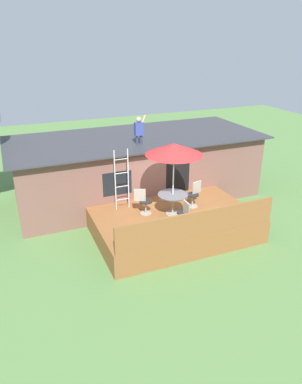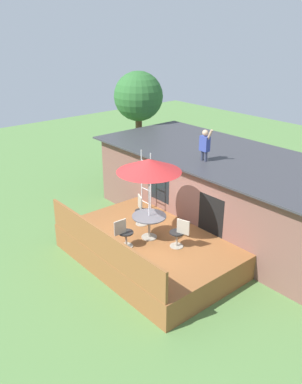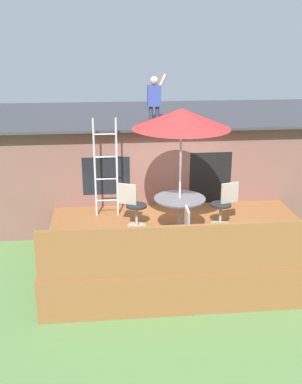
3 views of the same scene
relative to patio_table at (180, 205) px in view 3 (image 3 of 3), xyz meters
name	(u,v)px [view 3 (image 3 of 3)]	position (x,y,z in m)	size (l,w,h in m)	color
ground_plane	(180,265)	(0.04, 0.05, -1.39)	(40.00, 40.00, 0.00)	#567F42
house	(160,161)	(0.04, 3.65, -0.05)	(10.50, 4.50, 2.67)	brown
deck	(180,248)	(0.04, 0.05, -0.99)	(5.46, 3.71, 0.80)	brown
deck_railing	(199,250)	(0.04, -1.75, -0.14)	(5.36, 0.08, 0.90)	brown
patio_table	(180,205)	(0.00, 0.00, 0.00)	(1.04, 1.04, 0.74)	#A59E8C
patio_umbrella	(181,119)	(0.00, 0.00, 1.76)	(1.90, 1.90, 2.54)	silver
step_ladder	(106,168)	(-1.46, 1.09, 0.51)	(0.52, 0.04, 2.20)	silver
person_figure	(155,95)	(-0.23, 2.59, 1.89)	(0.47, 0.20, 1.11)	#33384C
patio_chair_left	(133,206)	(-0.91, 0.42, -0.13)	(0.59, 0.44, 0.92)	#A59E8C
patio_chair_right	(224,204)	(1.00, 0.30, -0.13)	(0.61, 0.44, 0.92)	#A59E8C
patio_chair_near	(186,230)	(-0.03, -0.93, -0.13)	(0.44, 0.62, 0.92)	#A59E8C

